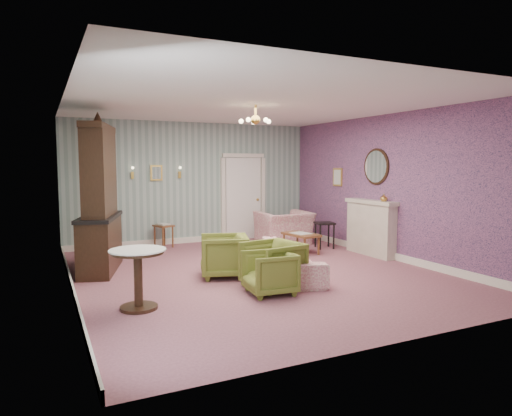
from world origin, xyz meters
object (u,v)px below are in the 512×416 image
olive_chair_c (224,254)px  pedestal_table (138,279)px  fireplace (371,228)px  side_table_black (324,235)px  dresser (99,194)px  coffee_table (301,243)px  olive_chair_a (269,271)px  sofa_chintz (291,254)px  wingback_chair (284,222)px  olive_chair_b (273,262)px

olive_chair_c → pedestal_table: bearing=-36.9°
fireplace → side_table_black: bearing=113.3°
pedestal_table → dresser: bearing=94.1°
fireplace → coffee_table: (-1.21, 0.80, -0.37)m
olive_chair_a → coffee_table: (2.03, 2.47, -0.13)m
coffee_table → pedestal_table: 4.56m
sofa_chintz → side_table_black: (1.97, 1.91, -0.09)m
wingback_chair → fireplace: 2.19m
olive_chair_c → coffee_table: olive_chair_c is taller
coffee_table → fireplace: bearing=-33.7°
wingback_chair → olive_chair_b: bearing=60.0°
coffee_table → pedestal_table: (-3.90, -2.36, 0.19)m
fireplace → pedestal_table: (-5.11, -1.56, -0.18)m
olive_chair_a → fireplace: 3.65m
olive_chair_c → olive_chair_b: bearing=41.1°
wingback_chair → side_table_black: (0.53, -0.92, -0.22)m
olive_chair_c → sofa_chintz: (1.04, -0.45, -0.01)m
olive_chair_c → sofa_chintz: size_ratio=0.40×
pedestal_table → wingback_chair: bearing=40.4°
olive_chair_c → pedestal_table: size_ratio=0.99×
olive_chair_c → side_table_black: (3.01, 1.46, -0.10)m
fireplace → side_table_black: 1.17m
olive_chair_a → pedestal_table: 1.87m
dresser → side_table_black: bearing=18.1°
pedestal_table → sofa_chintz: bearing=14.3°
olive_chair_b → dresser: dresser is taller
dresser → coffee_table: size_ratio=3.27×
olive_chair_a → fireplace: bearing=122.3°
wingback_chair → pedestal_table: size_ratio=1.48×
dresser → olive_chair_b: bearing=-29.4°
olive_chair_b → coffee_table: (1.84, 2.21, -0.18)m
sofa_chintz → pedestal_table: pedestal_table is taller
sofa_chintz → fireplace: fireplace is taller
dresser → olive_chair_c: bearing=-19.4°
wingback_chair → coffee_table: wingback_chair is taller
coffee_table → dresser: bearing=178.5°
fireplace → coffee_table: fireplace is taller
wingback_chair → pedestal_table: 5.42m
sofa_chintz → fireplace: 2.57m
fireplace → coffee_table: bearing=146.3°
olive_chair_b → wingback_chair: wingback_chair is taller
olive_chair_a → olive_chair_c: olive_chair_c is taller
wingback_chair → dresser: size_ratio=0.43×
sofa_chintz → fireplace: size_ratio=1.42×
olive_chair_a → olive_chair_c: size_ratio=0.88×
olive_chair_a → side_table_black: bearing=139.2°
coffee_table → olive_chair_a: bearing=-129.4°
olive_chair_c → coffee_table: (2.25, 1.22, -0.18)m
sofa_chintz → coffee_table: sofa_chintz is taller
olive_chair_c → side_table_black: 3.35m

